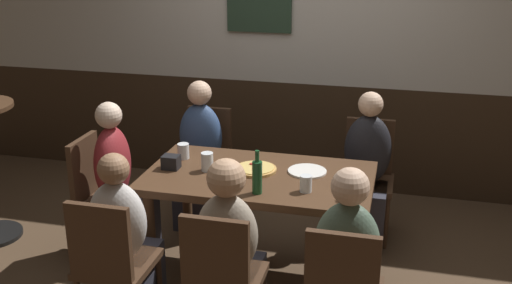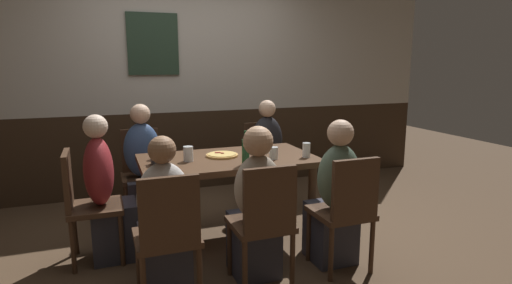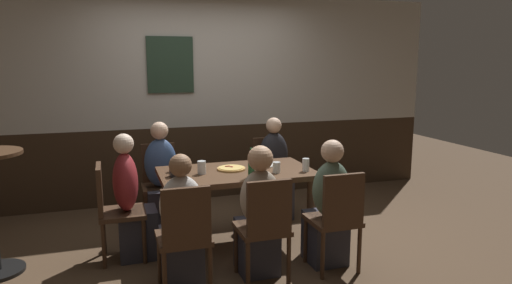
# 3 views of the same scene
# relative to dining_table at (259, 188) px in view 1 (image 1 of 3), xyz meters

# --- Properties ---
(ground_plane) EXTENTS (12.00, 12.00, 0.00)m
(ground_plane) POSITION_rel_dining_table_xyz_m (0.00, 0.00, -0.65)
(ground_plane) COLOR #4C3826
(wall_back) EXTENTS (6.40, 0.13, 2.60)m
(wall_back) POSITION_rel_dining_table_xyz_m (-0.00, 1.65, 0.66)
(wall_back) COLOR #332316
(wall_back) RESTS_ON ground_plane
(dining_table) EXTENTS (1.45, 0.83, 0.74)m
(dining_table) POSITION_rel_dining_table_xyz_m (0.00, 0.00, 0.00)
(dining_table) COLOR #472D1C
(dining_table) RESTS_ON ground_plane
(chair_left_near) EXTENTS (0.40, 0.40, 0.88)m
(chair_left_near) POSITION_rel_dining_table_xyz_m (-0.64, -0.83, -0.15)
(chair_left_near) COLOR #422B1C
(chair_left_near) RESTS_ON ground_plane
(chair_head_west) EXTENTS (0.40, 0.40, 0.88)m
(chair_head_west) POSITION_rel_dining_table_xyz_m (-1.14, 0.00, -0.15)
(chair_head_west) COLOR #422B1C
(chair_head_west) RESTS_ON ground_plane
(chair_left_far) EXTENTS (0.40, 0.40, 0.88)m
(chair_left_far) POSITION_rel_dining_table_xyz_m (-0.64, 0.83, -0.15)
(chair_left_far) COLOR #422B1C
(chair_left_far) RESTS_ON ground_plane
(chair_mid_near) EXTENTS (0.40, 0.40, 0.88)m
(chair_mid_near) POSITION_rel_dining_table_xyz_m (0.00, -0.83, -0.15)
(chair_mid_near) COLOR #422B1C
(chair_mid_near) RESTS_ON ground_plane
(chair_right_far) EXTENTS (0.40, 0.40, 0.88)m
(chair_right_far) POSITION_rel_dining_table_xyz_m (0.64, 0.83, -0.15)
(chair_right_far) COLOR #422B1C
(chair_right_far) RESTS_ON ground_plane
(person_left_near) EXTENTS (0.34, 0.37, 1.08)m
(person_left_near) POSITION_rel_dining_table_xyz_m (-0.64, -0.66, -0.20)
(person_left_near) COLOR #2D2D38
(person_left_near) RESTS_ON ground_plane
(person_right_near) EXTENTS (0.34, 0.37, 1.12)m
(person_right_near) POSITION_rel_dining_table_xyz_m (0.64, -0.67, -0.17)
(person_right_near) COLOR #2D2D38
(person_right_near) RESTS_ON ground_plane
(person_head_west) EXTENTS (0.37, 0.34, 1.15)m
(person_head_west) POSITION_rel_dining_table_xyz_m (-0.98, 0.00, -0.17)
(person_head_west) COLOR #2D2D38
(person_head_west) RESTS_ON ground_plane
(person_left_far) EXTENTS (0.34, 0.37, 1.15)m
(person_left_far) POSITION_rel_dining_table_xyz_m (-0.64, 0.67, -0.16)
(person_left_far) COLOR #2D2D38
(person_left_far) RESTS_ON ground_plane
(person_mid_near) EXTENTS (0.34, 0.37, 1.11)m
(person_mid_near) POSITION_rel_dining_table_xyz_m (0.00, -0.67, -0.18)
(person_mid_near) COLOR #2D2D38
(person_mid_near) RESTS_ON ground_plane
(person_right_far) EXTENTS (0.34, 0.37, 1.14)m
(person_right_far) POSITION_rel_dining_table_xyz_m (0.64, 0.67, -0.17)
(person_right_far) COLOR #2D2D38
(person_right_far) RESTS_ON ground_plane
(pizza) EXTENTS (0.27, 0.27, 0.03)m
(pizza) POSITION_rel_dining_table_xyz_m (-0.04, 0.06, 0.10)
(pizza) COLOR tan
(pizza) RESTS_ON dining_table
(beer_glass_half) EXTENTS (0.07, 0.07, 0.10)m
(beer_glass_half) POSITION_rel_dining_table_xyz_m (0.34, -0.19, 0.14)
(beer_glass_half) COLOR silver
(beer_glass_half) RESTS_ON dining_table
(tumbler_short) EXTENTS (0.08, 0.08, 0.10)m
(tumbler_short) POSITION_rel_dining_table_xyz_m (-0.57, 0.16, 0.14)
(tumbler_short) COLOR silver
(tumbler_short) RESTS_ON dining_table
(pint_glass_amber) EXTENTS (0.08, 0.08, 0.12)m
(pint_glass_amber) POSITION_rel_dining_table_xyz_m (-0.34, -0.02, 0.15)
(pint_glass_amber) COLOR silver
(pint_glass_amber) RESTS_ON dining_table
(highball_clear) EXTENTS (0.07, 0.07, 0.12)m
(highball_clear) POSITION_rel_dining_table_xyz_m (0.62, -0.22, 0.15)
(highball_clear) COLOR silver
(highball_clear) RESTS_ON dining_table
(beer_bottle_green) EXTENTS (0.06, 0.06, 0.27)m
(beer_bottle_green) POSITION_rel_dining_table_xyz_m (0.06, -0.28, 0.20)
(beer_bottle_green) COLOR #194723
(beer_bottle_green) RESTS_ON dining_table
(plate_white_large) EXTENTS (0.25, 0.25, 0.01)m
(plate_white_large) POSITION_rel_dining_table_xyz_m (0.29, 0.12, 0.10)
(plate_white_large) COLOR white
(plate_white_large) RESTS_ON dining_table
(condiment_caddy) EXTENTS (0.11, 0.09, 0.09)m
(condiment_caddy) POSITION_rel_dining_table_xyz_m (-0.58, -0.04, 0.14)
(condiment_caddy) COLOR black
(condiment_caddy) RESTS_ON dining_table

